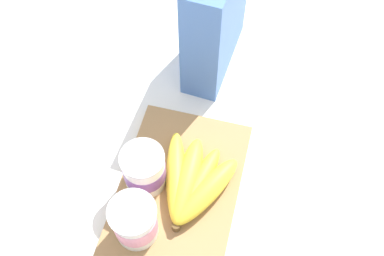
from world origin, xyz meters
TOP-DOWN VIEW (x-y plane):
  - ground_plane at (0.00, 0.00)m, footprint 2.40×2.40m
  - cutting_board at (0.00, 0.00)m, footprint 0.35×0.20m
  - cereal_box at (0.33, 0.01)m, footprint 0.21×0.09m
  - yogurt_cup_front at (-0.07, 0.05)m, footprint 0.08×0.08m
  - yogurt_cup_back at (0.02, 0.06)m, footprint 0.07×0.07m
  - banana_bunch at (0.03, -0.02)m, footprint 0.18×0.15m

SIDE VIEW (x-z plane):
  - ground_plane at x=0.00m, z-range 0.00..0.00m
  - cutting_board at x=0.00m, z-range 0.00..0.02m
  - banana_bunch at x=0.03m, z-range 0.02..0.06m
  - yogurt_cup_back at x=0.02m, z-range 0.02..0.10m
  - yogurt_cup_front at x=-0.07m, z-range 0.02..0.11m
  - cereal_box at x=0.33m, z-range 0.00..0.25m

